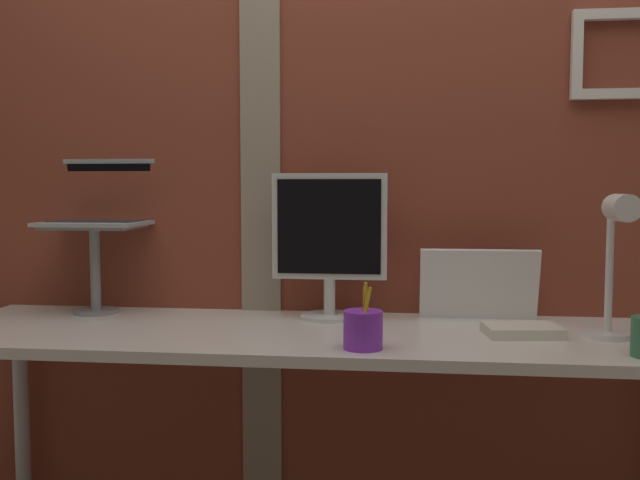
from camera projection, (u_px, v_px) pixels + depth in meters
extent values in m
cube|color=brown|center=(338.00, 158.00, 2.31)|extent=(3.26, 0.12, 2.53)
cube|color=gray|center=(261.00, 158.00, 2.27)|extent=(0.13, 0.01, 2.53)
cube|color=white|center=(633.00, 14.00, 2.09)|extent=(0.35, 0.03, 0.03)
cube|color=white|center=(631.00, 94.00, 2.11)|extent=(0.35, 0.03, 0.03)
cube|color=white|center=(577.00, 55.00, 2.12)|extent=(0.03, 0.03, 0.21)
cube|color=silver|center=(316.00, 336.00, 1.98)|extent=(2.21, 0.62, 0.03)
cylinder|color=#B2B2B7|center=(22.00, 423.00, 2.38)|extent=(0.05, 0.05, 0.73)
cylinder|color=silver|center=(329.00, 316.00, 2.17)|extent=(0.18, 0.18, 0.01)
cylinder|color=silver|center=(329.00, 297.00, 2.16)|extent=(0.04, 0.04, 0.11)
cube|color=silver|center=(330.00, 226.00, 2.14)|extent=(0.35, 0.04, 0.32)
cube|color=black|center=(329.00, 227.00, 2.13)|extent=(0.32, 0.00, 0.29)
cylinder|color=gray|center=(96.00, 311.00, 2.26)|extent=(0.14, 0.14, 0.01)
cylinder|color=gray|center=(95.00, 269.00, 2.25)|extent=(0.03, 0.03, 0.26)
cube|color=gray|center=(94.00, 227.00, 2.24)|extent=(0.28, 0.22, 0.01)
cube|color=#ADB2B7|center=(94.00, 224.00, 2.24)|extent=(0.32, 0.24, 0.01)
cube|color=#2D2D30|center=(97.00, 221.00, 2.25)|extent=(0.28, 0.15, 0.00)
cube|color=#ADB2B7|center=(111.00, 189.00, 2.37)|extent=(0.32, 0.04, 0.21)
cube|color=black|center=(111.00, 190.00, 2.36)|extent=(0.29, 0.03, 0.18)
cube|color=white|center=(479.00, 285.00, 2.13)|extent=(0.36, 0.08, 0.22)
cylinder|color=white|center=(607.00, 335.00, 1.89)|extent=(0.12, 0.12, 0.02)
cylinder|color=white|center=(609.00, 266.00, 1.87)|extent=(0.02, 0.02, 0.36)
cylinder|color=white|center=(622.00, 208.00, 1.77)|extent=(0.07, 0.11, 0.07)
cylinder|color=purple|center=(363.00, 330.00, 1.75)|extent=(0.10, 0.10, 0.10)
cylinder|color=yellow|center=(364.00, 317.00, 1.73)|extent=(0.04, 0.02, 0.15)
cylinder|color=yellow|center=(367.00, 313.00, 1.75)|extent=(0.02, 0.03, 0.16)
cylinder|color=orange|center=(364.00, 316.00, 1.75)|extent=(0.01, 0.01, 0.15)
cube|color=silver|center=(522.00, 330.00, 1.91)|extent=(0.22, 0.16, 0.03)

